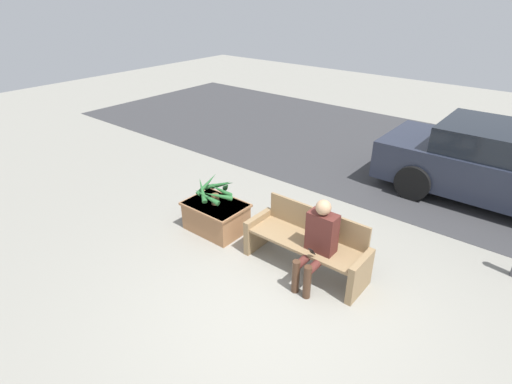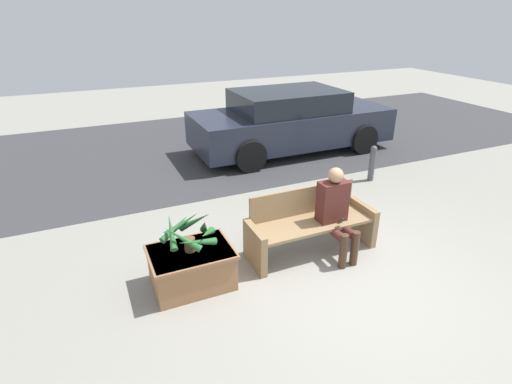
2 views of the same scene
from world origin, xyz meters
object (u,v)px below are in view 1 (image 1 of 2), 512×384
at_px(bench, 308,243).
at_px(potted_plant, 215,190).
at_px(parked_car, 512,168).
at_px(planter_box, 216,216).
at_px(person_seated, 318,240).

relative_size(bench, potted_plant, 2.64).
height_order(bench, parked_car, parked_car).
height_order(bench, planter_box, bench).
relative_size(person_seated, planter_box, 1.25).
xyz_separation_m(person_seated, planter_box, (-1.96, 0.09, -0.41)).
relative_size(planter_box, parked_car, 0.21).
height_order(planter_box, parked_car, parked_car).
bearing_deg(bench, potted_plant, -176.61).
xyz_separation_m(bench, planter_box, (-1.70, -0.10, -0.14)).
relative_size(bench, planter_box, 1.82).
xyz_separation_m(planter_box, potted_plant, (0.01, 0.00, 0.48)).
xyz_separation_m(planter_box, parked_car, (3.52, 4.02, 0.45)).
bearing_deg(person_seated, potted_plant, 177.19).
height_order(bench, potted_plant, potted_plant).
bearing_deg(potted_plant, person_seated, -2.81).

